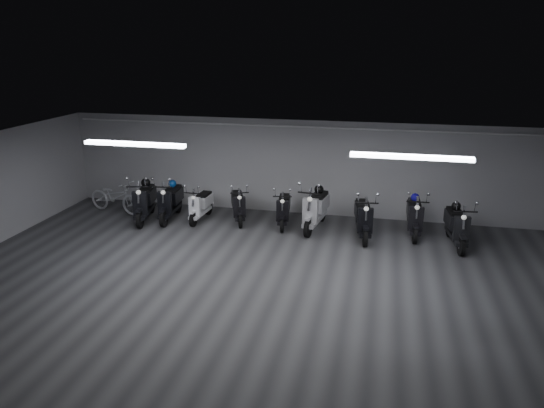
% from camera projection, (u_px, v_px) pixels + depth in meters
% --- Properties ---
extents(floor, '(14.00, 10.00, 0.01)m').
position_uv_depth(floor, '(254.00, 288.00, 10.51)').
color(floor, '#38383B').
rests_on(floor, ground).
extents(ceiling, '(14.00, 10.00, 0.01)m').
position_uv_depth(ceiling, '(253.00, 157.00, 9.64)').
color(ceiling, gray).
rests_on(ceiling, ground).
extents(back_wall, '(14.00, 0.01, 2.80)m').
position_uv_depth(back_wall, '(296.00, 167.00, 14.72)').
color(back_wall, '#A5A5A7').
rests_on(back_wall, ground).
extents(front_wall, '(14.00, 0.01, 2.80)m').
position_uv_depth(front_wall, '(137.00, 383.00, 5.43)').
color(front_wall, '#A5A5A7').
rests_on(front_wall, ground).
extents(fluor_strip_left, '(2.40, 0.18, 0.08)m').
position_uv_depth(fluor_strip_left, '(135.00, 144.00, 11.22)').
color(fluor_strip_left, white).
rests_on(fluor_strip_left, ceiling).
extents(fluor_strip_right, '(2.40, 0.18, 0.08)m').
position_uv_depth(fluor_strip_right, '(411.00, 157.00, 9.97)').
color(fluor_strip_right, white).
rests_on(fluor_strip_right, ceiling).
extents(conduit, '(13.60, 0.05, 0.05)m').
position_uv_depth(conduit, '(297.00, 127.00, 14.27)').
color(conduit, white).
rests_on(conduit, back_wall).
extents(scooter_0, '(1.07, 2.07, 1.47)m').
position_uv_depth(scooter_0, '(144.00, 196.00, 14.28)').
color(scooter_0, black).
rests_on(scooter_0, floor).
extents(scooter_1, '(0.82, 1.97, 1.43)m').
position_uv_depth(scooter_1, '(170.00, 196.00, 14.36)').
color(scooter_1, black).
rests_on(scooter_1, floor).
extents(scooter_2, '(0.63, 1.64, 1.20)m').
position_uv_depth(scooter_2, '(200.00, 200.00, 14.31)').
color(scooter_2, white).
rests_on(scooter_2, floor).
extents(scooter_3, '(1.14, 1.77, 1.25)m').
position_uv_depth(scooter_3, '(238.00, 200.00, 14.23)').
color(scooter_3, black).
rests_on(scooter_3, floor).
extents(scooter_5, '(0.77, 1.74, 1.25)m').
position_uv_depth(scooter_5, '(284.00, 204.00, 13.92)').
color(scooter_5, black).
rests_on(scooter_5, floor).
extents(scooter_6, '(0.96, 2.09, 1.50)m').
position_uv_depth(scooter_6, '(316.00, 203.00, 13.61)').
color(scooter_6, '#B6B5B9').
rests_on(scooter_6, floor).
extents(scooter_7, '(0.90, 1.97, 1.41)m').
position_uv_depth(scooter_7, '(364.00, 212.00, 13.03)').
color(scooter_7, black).
rests_on(scooter_7, floor).
extents(scooter_8, '(0.65, 1.86, 1.38)m').
position_uv_depth(scooter_8, '(415.00, 210.00, 13.18)').
color(scooter_8, black).
rests_on(scooter_8, floor).
extents(scooter_9, '(0.81, 1.91, 1.38)m').
position_uv_depth(scooter_9, '(457.00, 220.00, 12.48)').
color(scooter_9, black).
rests_on(scooter_9, floor).
extents(bicycle, '(1.93, 1.04, 1.19)m').
position_uv_depth(bicycle, '(115.00, 193.00, 15.02)').
color(bicycle, silver).
rests_on(bicycle, floor).
extents(helmet_0, '(0.23, 0.23, 0.23)m').
position_uv_depth(helmet_0, '(415.00, 197.00, 13.34)').
color(helmet_0, '#140C8D').
rests_on(helmet_0, scooter_8).
extents(helmet_1, '(0.27, 0.27, 0.27)m').
position_uv_depth(helmet_1, '(146.00, 183.00, 14.45)').
color(helmet_1, black).
rests_on(helmet_1, scooter_0).
extents(helmet_2, '(0.23, 0.23, 0.23)m').
position_uv_depth(helmet_2, '(172.00, 184.00, 14.52)').
color(helmet_2, navy).
rests_on(helmet_2, scooter_1).
extents(helmet_3, '(0.26, 0.26, 0.26)m').
position_uv_depth(helmet_3, '(319.00, 189.00, 13.76)').
color(helmet_3, black).
rests_on(helmet_3, scooter_6).
extents(helmet_4, '(0.23, 0.23, 0.23)m').
position_uv_depth(helmet_4, '(456.00, 206.00, 12.64)').
color(helmet_4, black).
rests_on(helmet_4, scooter_9).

